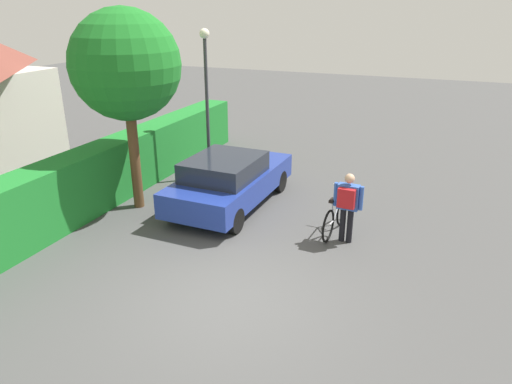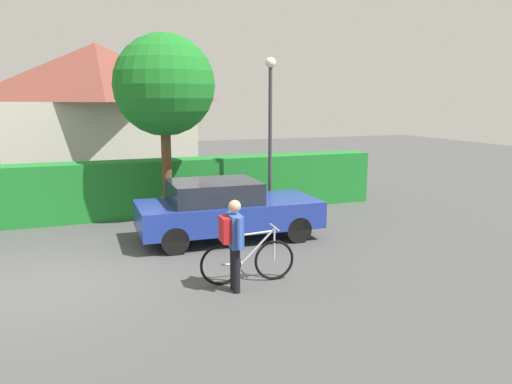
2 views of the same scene
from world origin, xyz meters
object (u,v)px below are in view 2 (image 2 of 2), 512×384
object	(u,v)px
person_rider	(233,237)
street_lamp	(270,117)
tree_kerbside	(164,86)
bicycle	(248,260)
parked_car_near	(225,209)

from	to	relation	value
person_rider	street_lamp	size ratio (longest dim) A/B	0.37
street_lamp	tree_kerbside	xyz separation A→B (m)	(-2.68, 0.69, 0.80)
bicycle	person_rider	distance (m)	0.75
person_rider	tree_kerbside	distance (m)	6.06
parked_car_near	bicycle	xyz separation A→B (m)	(-0.49, -2.92, -0.32)
person_rider	bicycle	bearing A→B (deg)	40.05
parked_car_near	person_rider	world-z (taller)	person_rider
bicycle	tree_kerbside	xyz separation A→B (m)	(-0.44, 5.13, 3.19)
parked_car_near	person_rider	bearing A→B (deg)	-104.99
parked_car_near	tree_kerbside	size ratio (longest dim) A/B	0.86
parked_car_near	street_lamp	world-z (taller)	street_lamp
street_lamp	tree_kerbside	distance (m)	2.88
street_lamp	bicycle	bearing A→B (deg)	-116.82
bicycle	person_rider	size ratio (longest dim) A/B	1.09
bicycle	street_lamp	bearing A→B (deg)	63.18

